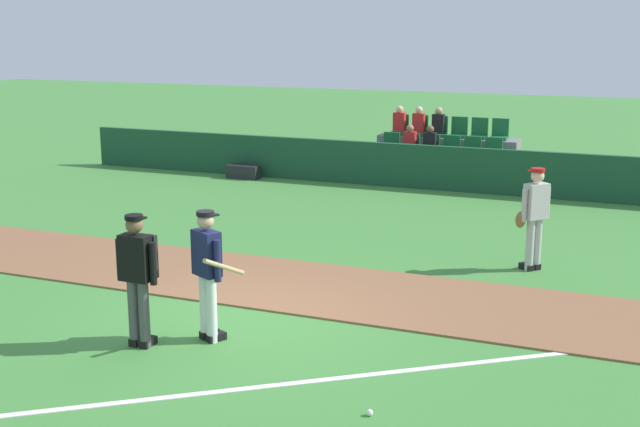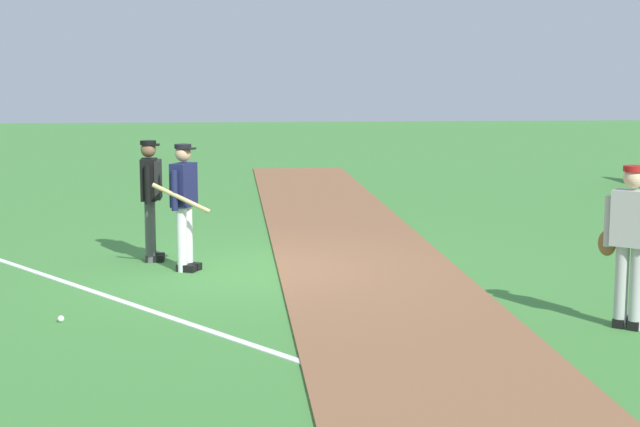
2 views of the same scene
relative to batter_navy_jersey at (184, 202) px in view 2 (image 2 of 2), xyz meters
The scene contains 7 objects.
ground_plane 1.26m from the batter_navy_jersey, 83.68° to the left, with size 80.00×80.00×0.00m, color #42843A.
infield_dirt_path 2.71m from the batter_navy_jersey, 87.97° to the left, with size 28.00×2.52×0.03m, color brown.
foul_line_chalk 3.25m from the batter_navy_jersey, ahead, with size 12.00×0.10×0.01m, color white.
batter_navy_jersey is the anchor object (origin of this frame).
umpire_home_plate 0.89m from the batter_navy_jersey, 144.99° to the right, with size 0.59×0.31×1.76m.
runner_grey_jersey 5.99m from the batter_navy_jersey, 54.29° to the left, with size 0.54×0.52×1.76m.
baseball 3.08m from the batter_navy_jersey, 25.08° to the right, with size 0.07×0.07×0.07m, color white.
Camera 2 is at (13.03, -0.16, 2.73)m, focal length 53.57 mm.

